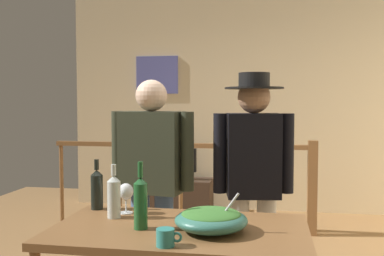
{
  "coord_description": "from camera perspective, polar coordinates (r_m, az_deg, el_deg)",
  "views": [
    {
      "loc": [
        0.24,
        -3.03,
        1.43
      ],
      "look_at": [
        -0.21,
        -0.42,
        1.26
      ],
      "focal_mm": 41.96,
      "sensor_mm": 36.0,
      "label": 1
    }
  ],
  "objects": [
    {
      "name": "tv_console",
      "position": [
        5.8,
        -1.96,
        -8.57
      ],
      "size": [
        0.9,
        0.4,
        0.43
      ],
      "primitive_type": "cube",
      "color": "#38281E",
      "rests_on": "ground_plane"
    },
    {
      "name": "serving_table",
      "position": [
        2.4,
        -1.6,
        -14.31
      ],
      "size": [
        1.32,
        0.77,
        0.77
      ],
      "color": "brown",
      "rests_on": "ground_plane"
    },
    {
      "name": "flat_screen_tv",
      "position": [
        5.69,
        -2.03,
        -4.19
      ],
      "size": [
        0.52,
        0.12,
        0.4
      ],
      "color": "black",
      "rests_on": "tv_console"
    },
    {
      "name": "stair_railing",
      "position": [
        4.92,
        4.2,
        -5.7
      ],
      "size": [
        2.93,
        0.1,
        1.01
      ],
      "color": "brown",
      "rests_on": "ground_plane"
    },
    {
      "name": "wine_bottle_dark",
      "position": [
        2.78,
        -12.0,
        -7.54
      ],
      "size": [
        0.07,
        0.07,
        0.3
      ],
      "color": "black",
      "rests_on": "serving_table"
    },
    {
      "name": "wine_bottle_clear",
      "position": [
        2.56,
        -9.9,
        -8.47
      ],
      "size": [
        0.07,
        0.07,
        0.3
      ],
      "color": "silver",
      "rests_on": "serving_table"
    },
    {
      "name": "framed_picture",
      "position": [
        6.03,
        -4.46,
        6.74
      ],
      "size": [
        0.57,
        0.03,
        0.5
      ],
      "primitive_type": "cube",
      "color": "#545BAE"
    },
    {
      "name": "wine_glass",
      "position": [
        2.65,
        -8.4,
        -8.13
      ],
      "size": [
        0.09,
        0.09,
        0.18
      ],
      "color": "silver",
      "rests_on": "serving_table"
    },
    {
      "name": "back_wall",
      "position": [
        5.9,
        7.62,
        3.46
      ],
      "size": [
        4.8,
        0.1,
        2.85
      ],
      "primitive_type": "cube",
      "color": "beige",
      "rests_on": "ground_plane"
    },
    {
      "name": "wine_bottle_green",
      "position": [
        2.32,
        -6.55,
        -9.3
      ],
      "size": [
        0.07,
        0.07,
        0.34
      ],
      "color": "#1E5628",
      "rests_on": "serving_table"
    },
    {
      "name": "person_standing_right",
      "position": [
        3.02,
        7.8,
        -5.65
      ],
      "size": [
        0.53,
        0.39,
        1.61
      ],
      "rotation": [
        0.0,
        0.0,
        3.3
      ],
      "color": "beige",
      "rests_on": "ground_plane"
    },
    {
      "name": "person_standing_left",
      "position": [
        3.13,
        -5.13,
        -5.65
      ],
      "size": [
        0.61,
        0.28,
        1.57
      ],
      "rotation": [
        0.0,
        0.0,
        2.98
      ],
      "color": "#3D5684",
      "rests_on": "ground_plane"
    },
    {
      "name": "mug_teal",
      "position": [
        2.07,
        -3.34,
        -13.72
      ],
      "size": [
        0.12,
        0.08,
        0.08
      ],
      "color": "teal",
      "rests_on": "serving_table"
    },
    {
      "name": "salad_bowl",
      "position": [
        2.28,
        2.44,
        -11.47
      ],
      "size": [
        0.37,
        0.37,
        0.2
      ],
      "color": "#337060",
      "rests_on": "serving_table"
    }
  ]
}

